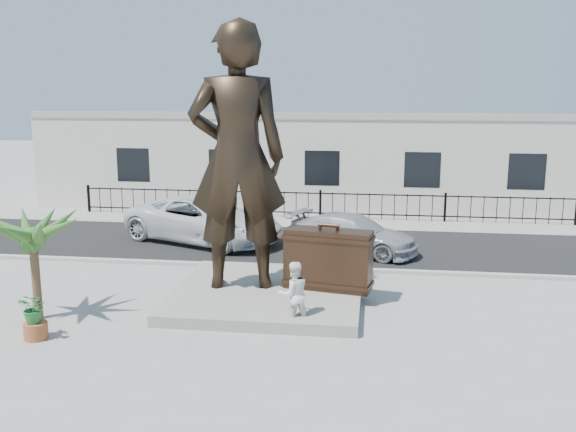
{
  "coord_description": "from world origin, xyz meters",
  "views": [
    {
      "loc": [
        2.39,
        -15.54,
        5.92
      ],
      "look_at": [
        0.0,
        2.0,
        2.3
      ],
      "focal_mm": 40.0,
      "sensor_mm": 36.0,
      "label": 1
    }
  ],
  "objects_px": {
    "statue": "(237,157)",
    "tourist": "(294,294)",
    "suitcase": "(328,259)",
    "car_white": "(204,219)"
  },
  "relations": [
    {
      "from": "statue",
      "to": "suitcase",
      "type": "height_order",
      "value": "statue"
    },
    {
      "from": "suitcase",
      "to": "car_white",
      "type": "bearing_deg",
      "value": 141.39
    },
    {
      "from": "suitcase",
      "to": "car_white",
      "type": "distance_m",
      "value": 8.05
    },
    {
      "from": "suitcase",
      "to": "car_white",
      "type": "relative_size",
      "value": 0.39
    },
    {
      "from": "statue",
      "to": "suitcase",
      "type": "relative_size",
      "value": 3.05
    },
    {
      "from": "statue",
      "to": "tourist",
      "type": "xyz_separation_m",
      "value": [
        1.84,
        -2.16,
        -3.14
      ]
    },
    {
      "from": "statue",
      "to": "suitcase",
      "type": "xyz_separation_m",
      "value": [
        2.54,
        0.03,
        -2.82
      ]
    },
    {
      "from": "car_white",
      "to": "statue",
      "type": "bearing_deg",
      "value": -133.5
    },
    {
      "from": "tourist",
      "to": "car_white",
      "type": "relative_size",
      "value": 0.27
    },
    {
      "from": "tourist",
      "to": "car_white",
      "type": "bearing_deg",
      "value": -87.45
    }
  ]
}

